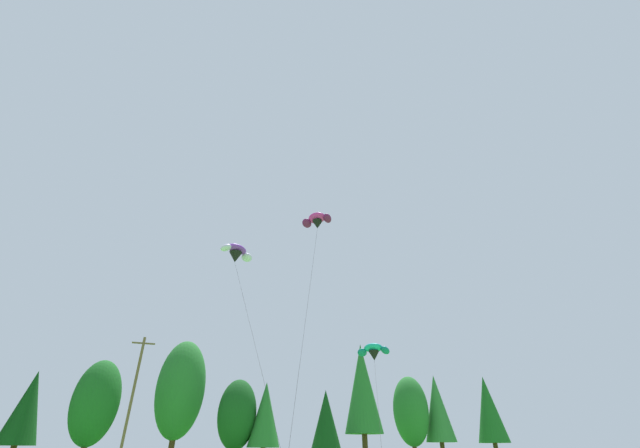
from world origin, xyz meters
name	(u,v)px	position (x,y,z in m)	size (l,w,h in m)	color
treeline_tree_c	(27,407)	(-22.44, 51.76, 6.03)	(3.72, 3.72, 9.63)	#472D19
treeline_tree_d	(96,402)	(-15.80, 49.68, 6.50)	(4.70, 4.70, 10.75)	#472D19
treeline_tree_e	(181,389)	(-7.45, 52.12, 8.46)	(5.57, 5.57, 13.97)	#472D19
treeline_tree_f	(237,414)	(-0.99, 48.89, 5.65)	(4.32, 4.32, 9.33)	#472D19
treeline_tree_g	(265,414)	(1.99, 47.84, 5.66)	(3.59, 3.59, 9.04)	#472D19
treeline_tree_h	(326,419)	(10.03, 49.93, 5.48)	(3.53, 3.53, 8.76)	#472D19
treeline_tree_i	(362,387)	(15.42, 50.62, 9.39)	(4.90, 4.90, 14.99)	#472D19
treeline_tree_j	(411,411)	(24.00, 53.37, 6.98)	(4.92, 4.92, 11.54)	#472D19
treeline_tree_k	(437,408)	(28.11, 52.93, 7.43)	(4.21, 4.21, 11.86)	#472D19
treeline_tree_l	(488,409)	(34.01, 49.31, 7.18)	(4.12, 4.12, 11.46)	#472D19
utility_pole	(132,399)	(-11.86, 43.54, 6.35)	(2.20, 0.26, 12.15)	brown
parafoil_kite_high_purple	(236,253)	(-4.80, 32.03, 17.59)	(4.18, 12.70, 17.20)	purple
parafoil_kite_mid_teal	(374,351)	(12.60, 40.80, 11.85)	(11.31, 21.44, 11.24)	teal
parafoil_kite_far_magenta	(317,221)	(2.37, 30.46, 21.41)	(6.15, 11.10, 21.08)	#D12893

